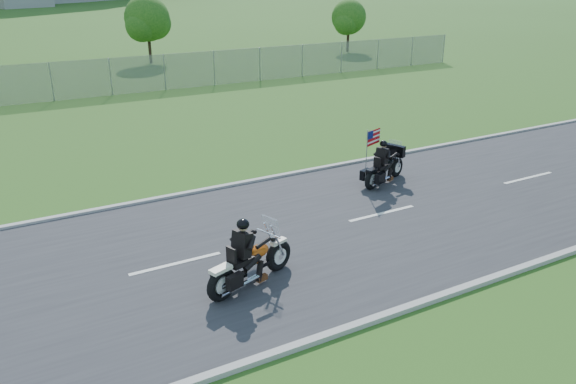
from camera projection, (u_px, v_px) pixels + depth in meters
ground at (253, 246)px, 13.97m from camera, size 420.00×420.00×0.00m
road at (253, 246)px, 13.96m from camera, size 120.00×8.00×0.04m
curb_north at (197, 192)px, 17.25m from camera, size 120.00×0.18×0.12m
curb_south at (345, 330)px, 10.66m from camera, size 120.00×0.18×0.12m
tree_fence_near at (148, 21)px, 40.03m from camera, size 3.52×3.28×4.75m
tree_fence_far at (349, 19)px, 45.68m from camera, size 3.08×2.87×4.20m
motorcycle_lead at (250, 264)px, 12.05m from camera, size 2.38×1.12×1.65m
motorcycle_follow at (385, 168)px, 17.89m from camera, size 2.10×1.11×1.83m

